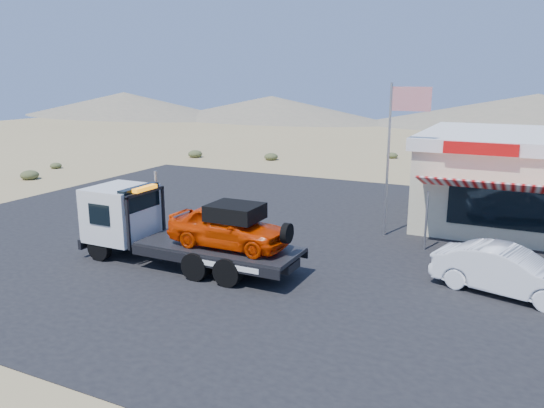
# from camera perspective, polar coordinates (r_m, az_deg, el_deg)

# --- Properties ---
(ground) EXTENTS (120.00, 120.00, 0.00)m
(ground) POSITION_cam_1_polar(r_m,az_deg,el_deg) (19.56, -4.93, -5.09)
(ground) COLOR #9A8557
(ground) RESTS_ON ground
(asphalt_lot) EXTENTS (32.00, 24.00, 0.02)m
(asphalt_lot) POSITION_cam_1_polar(r_m,az_deg,el_deg) (21.27, 3.88, -3.50)
(asphalt_lot) COLOR black
(asphalt_lot) RESTS_ON ground
(tow_truck) EXTENTS (7.69, 2.28, 2.57)m
(tow_truck) POSITION_cam_1_polar(r_m,az_deg,el_deg) (17.94, -9.65, -2.32)
(tow_truck) COLOR black
(tow_truck) RESTS_ON asphalt_lot
(white_sedan) EXTENTS (4.43, 2.43, 1.38)m
(white_sedan) POSITION_cam_1_polar(r_m,az_deg,el_deg) (17.00, 24.00, -6.62)
(white_sedan) COLOR white
(white_sedan) RESTS_ON asphalt_lot
(flagpole) EXTENTS (1.55, 0.10, 6.00)m
(flagpole) POSITION_cam_1_polar(r_m,az_deg,el_deg) (21.04, 13.08, 6.46)
(flagpole) COLOR #99999E
(flagpole) RESTS_ON asphalt_lot
(desert_scrub) EXTENTS (23.46, 33.27, 0.68)m
(desert_scrub) POSITION_cam_1_polar(r_m,az_deg,el_deg) (34.64, -19.95, 2.85)
(desert_scrub) COLOR #424826
(desert_scrub) RESTS_ON ground
(distant_hills) EXTENTS (126.00, 48.00, 4.20)m
(distant_hills) POSITION_cam_1_polar(r_m,az_deg,el_deg) (73.73, 10.84, 9.92)
(distant_hills) COLOR #726B59
(distant_hills) RESTS_ON ground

